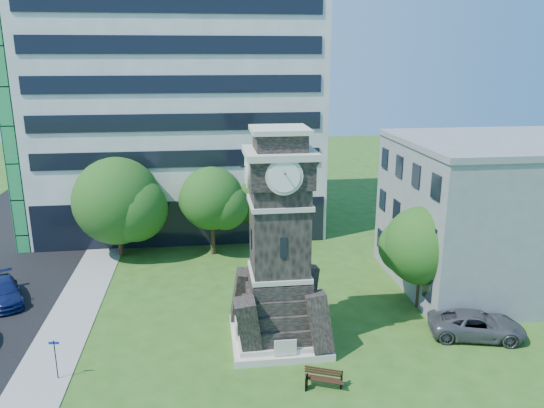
{
  "coord_description": "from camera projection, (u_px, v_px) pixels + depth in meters",
  "views": [
    {
      "loc": [
        -0.86,
        -25.06,
        15.78
      ],
      "look_at": [
        3.32,
        7.61,
        6.55
      ],
      "focal_mm": 35.0,
      "sensor_mm": 36.0,
      "label": 1
    }
  ],
  "objects": [
    {
      "name": "ground",
      "position": [
        229.0,
        362.0,
        28.3
      ],
      "size": [
        160.0,
        160.0,
        0.0
      ],
      "primitive_type": "plane",
      "color": "#2D5117",
      "rests_on": "ground"
    },
    {
      "name": "sidewalk",
      "position": [
        67.0,
        327.0,
        31.9
      ],
      "size": [
        3.0,
        70.0,
        0.06
      ],
      "primitive_type": "cube",
      "color": "gray",
      "rests_on": "ground"
    },
    {
      "name": "clock_tower",
      "position": [
        279.0,
        254.0,
        29.15
      ],
      "size": [
        5.4,
        5.4,
        12.22
      ],
      "color": "beige",
      "rests_on": "ground"
    },
    {
      "name": "office_tall",
      "position": [
        177.0,
        73.0,
        48.75
      ],
      "size": [
        26.2,
        15.11,
        28.6
      ],
      "color": "white",
      "rests_on": "ground"
    },
    {
      "name": "office_low",
      "position": [
        508.0,
        213.0,
        36.98
      ],
      "size": [
        15.2,
        12.2,
        10.4
      ],
      "color": "gray",
      "rests_on": "ground"
    },
    {
      "name": "car_street_north",
      "position": [
        3.0,
        292.0,
        35.02
      ],
      "size": [
        3.92,
        5.37,
        1.45
      ],
      "primitive_type": "imported",
      "rotation": [
        0.0,
        0.0,
        0.43
      ],
      "color": "#121C52",
      "rests_on": "ground"
    },
    {
      "name": "car_east_lot",
      "position": [
        477.0,
        325.0,
        30.68
      ],
      "size": [
        5.86,
        3.71,
        1.51
      ],
      "primitive_type": "imported",
      "rotation": [
        0.0,
        0.0,
        1.33
      ],
      "color": "#4F5054",
      "rests_on": "ground"
    },
    {
      "name": "park_bench",
      "position": [
        324.0,
        378.0,
        26.05
      ],
      "size": [
        1.87,
        0.5,
        0.96
      ],
      "rotation": [
        0.0,
        0.0,
        -0.39
      ],
      "color": "black",
      "rests_on": "ground"
    },
    {
      "name": "street_sign",
      "position": [
        55.0,
        355.0,
        26.44
      ],
      "size": [
        0.52,
        0.05,
        2.18
      ],
      "rotation": [
        0.0,
        0.0,
        -0.11
      ],
      "color": "black",
      "rests_on": "ground"
    },
    {
      "name": "tree_nw",
      "position": [
        119.0,
        203.0,
        42.24
      ],
      "size": [
        7.68,
        6.98,
        8.13
      ],
      "rotation": [
        0.0,
        0.0,
        -0.36
      ],
      "color": "#332114",
      "rests_on": "ground"
    },
    {
      "name": "tree_nc",
      "position": [
        213.0,
        201.0,
        42.55
      ],
      "size": [
        5.62,
        5.11,
        7.3
      ],
      "rotation": [
        0.0,
        0.0,
        0.19
      ],
      "color": "#332114",
      "rests_on": "ground"
    },
    {
      "name": "tree_ne",
      "position": [
        260.0,
        201.0,
        46.37
      ],
      "size": [
        5.28,
        4.8,
        6.1
      ],
      "rotation": [
        0.0,
        0.0,
        -0.36
      ],
      "color": "#332114",
      "rests_on": "ground"
    },
    {
      "name": "tree_east",
      "position": [
        424.0,
        248.0,
        33.41
      ],
      "size": [
        5.48,
        4.98,
        6.75
      ],
      "rotation": [
        0.0,
        0.0,
        -0.1
      ],
      "color": "#332114",
      "rests_on": "ground"
    }
  ]
}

